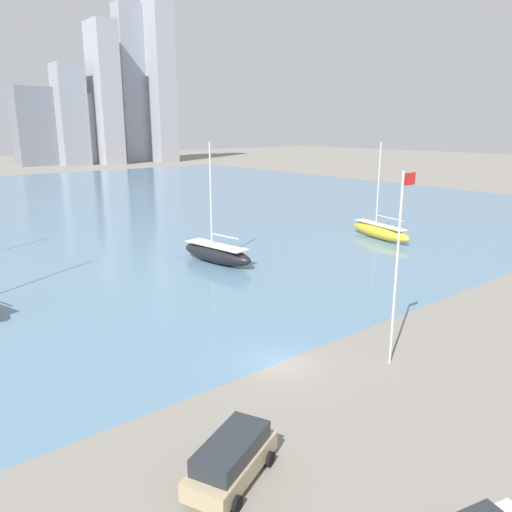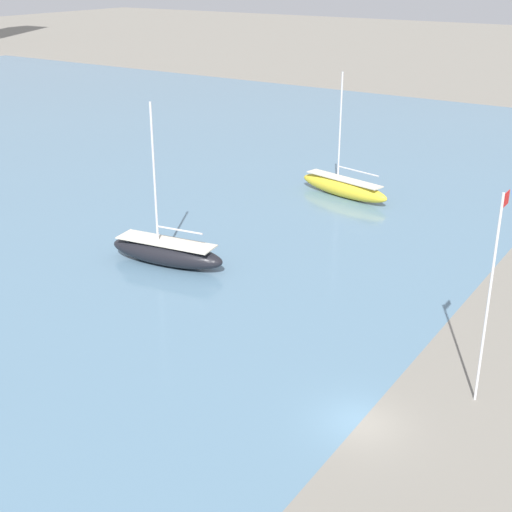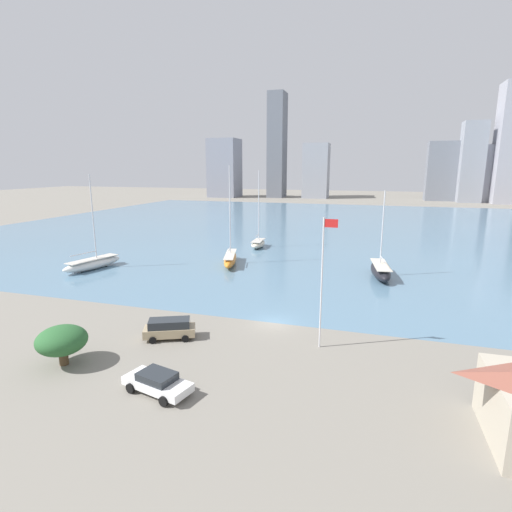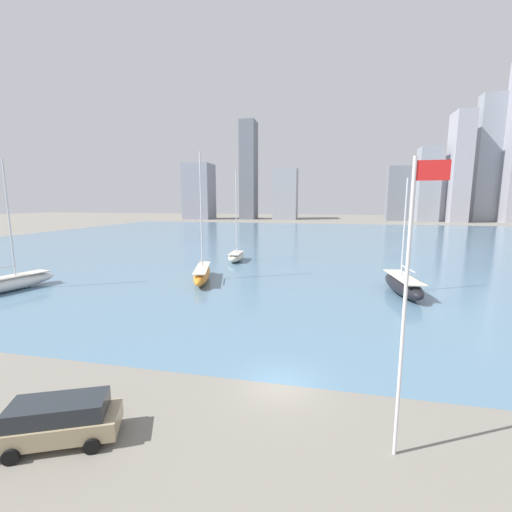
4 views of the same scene
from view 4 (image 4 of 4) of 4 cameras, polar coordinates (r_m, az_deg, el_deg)
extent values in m
plane|color=gray|center=(20.41, 3.96, -20.55)|extent=(500.00, 500.00, 0.00)
cube|color=slate|center=(88.17, 10.65, 2.40)|extent=(180.00, 140.00, 0.00)
cylinder|color=silver|center=(14.23, 23.44, -9.08)|extent=(0.14, 0.14, 11.66)
cube|color=red|center=(13.76, 27.47, 12.57)|extent=(1.10, 0.03, 0.70)
cube|color=gray|center=(199.90, -9.48, 10.52)|extent=(15.34, 14.40, 30.70)
cube|color=slate|center=(197.87, -1.24, 13.99)|extent=(8.33, 11.73, 53.70)
cube|color=#8E939E|center=(194.15, 4.94, 10.24)|extent=(12.89, 11.12, 27.89)
cube|color=slate|center=(196.72, 22.93, 9.54)|extent=(13.87, 10.15, 27.84)
cube|color=#8E939E|center=(192.54, 26.71, 10.53)|extent=(9.90, 9.95, 35.96)
cube|color=#9E9EA8|center=(197.09, 26.93, 8.99)|extent=(12.29, 11.76, 25.88)
cube|color=#9E9EA8|center=(193.40, 30.71, 12.49)|extent=(8.08, 13.22, 51.21)
cube|color=#8E939E|center=(206.62, 34.66, 13.12)|extent=(14.47, 7.80, 60.21)
ellipsoid|color=black|center=(40.91, 23.28, -4.51)|extent=(3.84, 9.99, 1.94)
cube|color=beige|center=(40.71, 23.36, -3.24)|extent=(3.15, 8.19, 0.10)
cube|color=#2D2D33|center=(41.03, 23.23, -5.23)|extent=(0.41, 1.76, 0.87)
cylinder|color=silver|center=(40.67, 23.50, 4.36)|extent=(0.18, 0.18, 10.59)
cylinder|color=silver|center=(39.33, 24.06, -1.99)|extent=(0.70, 3.96, 0.14)
ellipsoid|color=white|center=(48.00, -35.88, -3.75)|extent=(4.89, 10.72, 1.65)
cube|color=#BCB7AD|center=(47.86, -35.97, -2.85)|extent=(4.01, 8.79, 0.10)
cube|color=#2D2D33|center=(48.09, -35.83, -4.28)|extent=(0.59, 1.86, 0.74)
cylinder|color=silver|center=(47.51, -35.88, 5.09)|extent=(0.18, 0.18, 13.02)
ellipsoid|color=orange|center=(44.00, -8.96, -3.03)|extent=(4.65, 10.55, 1.81)
cube|color=beige|center=(43.83, -8.99, -1.94)|extent=(3.82, 8.65, 0.10)
cube|color=#2D2D33|center=(44.11, -8.94, -3.66)|extent=(0.67, 1.85, 0.81)
cylinder|color=silver|center=(43.83, -9.13, 7.51)|extent=(0.18, 0.18, 14.26)
cylinder|color=silver|center=(42.60, -9.16, -0.69)|extent=(1.14, 3.56, 0.14)
ellipsoid|color=beige|center=(58.11, -3.32, -0.14)|extent=(2.71, 6.70, 1.48)
cube|color=#BCB7AD|center=(58.00, -3.33, 0.53)|extent=(2.22, 5.49, 0.10)
cube|color=#2D2D33|center=(58.17, -3.32, -0.54)|extent=(0.23, 1.19, 0.66)
cylinder|color=silver|center=(57.86, -3.29, 7.36)|extent=(0.18, 0.18, 13.68)
cylinder|color=silver|center=(57.12, -3.50, 1.56)|extent=(0.30, 2.48, 0.14)
cube|color=tan|center=(18.11, -29.84, -23.35)|extent=(5.09, 3.70, 0.80)
cube|color=#23282D|center=(17.72, -30.05, -21.21)|extent=(4.14, 3.10, 0.75)
cylinder|color=black|center=(18.75, -24.11, -23.14)|extent=(0.70, 0.51, 0.65)
cylinder|color=black|center=(17.14, -25.66, -26.60)|extent=(0.70, 0.51, 0.65)
cylinder|color=black|center=(19.58, -33.17, -22.41)|extent=(0.70, 0.51, 0.65)
cylinder|color=black|center=(18.04, -35.67, -25.51)|extent=(0.70, 0.51, 0.65)
camera|label=1|loc=(21.77, -87.80, 10.89)|focal=35.00mm
camera|label=2|loc=(33.44, -71.37, 23.89)|focal=50.00mm
camera|label=3|loc=(21.93, 172.99, 5.68)|focal=28.00mm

